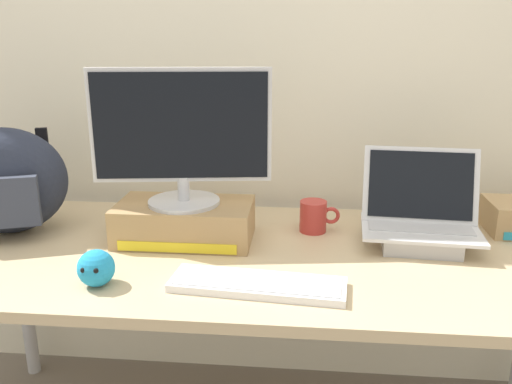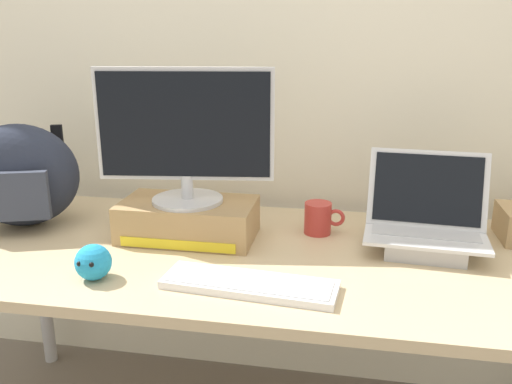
% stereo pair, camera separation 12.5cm
% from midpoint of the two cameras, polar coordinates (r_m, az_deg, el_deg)
% --- Properties ---
extents(back_wall, '(7.00, 0.10, 2.60)m').
position_cam_midpoint_polar(back_wall, '(1.95, 4.71, 15.68)').
color(back_wall, silver).
rests_on(back_wall, ground).
extents(desk, '(2.02, 0.82, 0.72)m').
position_cam_midpoint_polar(desk, '(1.59, 2.27, -8.31)').
color(desk, tan).
rests_on(desk, ground).
extents(toner_box_yellow, '(0.41, 0.23, 0.12)m').
position_cam_midpoint_polar(toner_box_yellow, '(1.65, -5.14, -3.01)').
color(toner_box_yellow, '#A88456').
rests_on(toner_box_yellow, desk).
extents(desktop_monitor, '(0.53, 0.22, 0.40)m').
position_cam_midpoint_polar(desktop_monitor, '(1.58, -5.39, 6.01)').
color(desktop_monitor, silver).
rests_on(desktop_monitor, toner_box_yellow).
extents(open_laptop, '(0.36, 0.26, 0.28)m').
position_cam_midpoint_polar(open_laptop, '(1.64, 19.81, -4.06)').
color(open_laptop, '#ADADB2').
rests_on(open_laptop, desk).
extents(external_keyboard, '(0.45, 0.17, 0.02)m').
position_cam_midpoint_polar(external_keyboard, '(1.34, 1.99, -9.92)').
color(external_keyboard, white).
rests_on(external_keyboard, desk).
extents(messenger_backpack, '(0.42, 0.33, 0.34)m').
position_cam_midpoint_polar(messenger_backpack, '(1.85, -22.30, 1.57)').
color(messenger_backpack, '#232838').
rests_on(messenger_backpack, desk).
extents(coffee_mug, '(0.13, 0.09, 0.10)m').
position_cam_midpoint_polar(coffee_mug, '(1.70, 8.86, -2.82)').
color(coffee_mug, '#B2332D').
rests_on(coffee_mug, desk).
extents(plush_toy, '(0.09, 0.09, 0.09)m').
position_cam_midpoint_polar(plush_toy, '(1.42, -14.71, -7.35)').
color(plush_toy, '#2393CC').
rests_on(plush_toy, desk).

